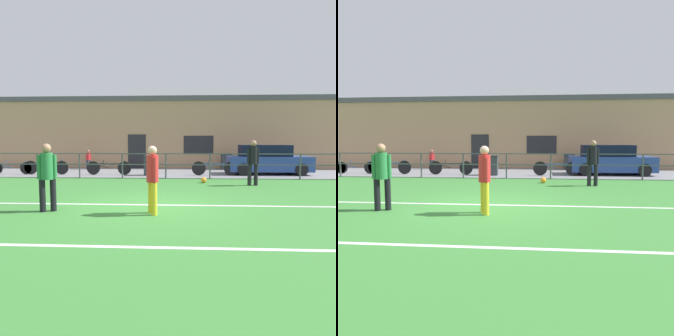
{
  "view_description": "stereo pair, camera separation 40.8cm",
  "coord_description": "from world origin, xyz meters",
  "views": [
    {
      "loc": [
        0.86,
        -7.98,
        1.72
      ],
      "look_at": [
        0.27,
        2.84,
        0.76
      ],
      "focal_mm": 33.04,
      "sensor_mm": 36.0,
      "label": 1
    },
    {
      "loc": [
        1.26,
        -7.95,
        1.72
      ],
      "look_at": [
        0.27,
        2.84,
        0.76
      ],
      "focal_mm": 33.04,
      "sensor_mm": 36.0,
      "label": 2
    }
  ],
  "objects": [
    {
      "name": "player_winger",
      "position": [
        0.11,
        -0.86,
        0.91
      ],
      "size": [
        0.28,
        0.41,
        1.6
      ],
      "rotation": [
        0.0,
        0.0,
        1.99
      ],
      "color": "gold",
      "rests_on": "ground"
    },
    {
      "name": "bicycle_parked_1",
      "position": [
        -2.93,
        7.2,
        0.37
      ],
      "size": [
        2.24,
        0.04,
        0.77
      ],
      "color": "black",
      "rests_on": "pavement_strip"
    },
    {
      "name": "trash_bin_0",
      "position": [
        -0.83,
        7.14,
        0.51
      ],
      "size": [
        0.63,
        0.54,
        0.98
      ],
      "color": "#33383D",
      "rests_on": "pavement_strip"
    },
    {
      "name": "player_striker",
      "position": [
        -2.46,
        -0.74,
        0.94
      ],
      "size": [
        0.42,
        0.29,
        1.65
      ],
      "rotation": [
        0.0,
        0.0,
        3.55
      ],
      "color": "black",
      "rests_on": "ground"
    },
    {
      "name": "player_goalkeeper",
      "position": [
        3.47,
        3.97,
        0.98
      ],
      "size": [
        0.47,
        0.3,
        1.73
      ],
      "rotation": [
        0.0,
        0.0,
        3.33
      ],
      "color": "black",
      "rests_on": "ground"
    },
    {
      "name": "soccer_ball_match",
      "position": [
        1.64,
        4.59,
        0.12
      ],
      "size": [
        0.24,
        0.24,
        0.24
      ],
      "primitive_type": "sphere",
      "color": "orange",
      "rests_on": "ground"
    },
    {
      "name": "perimeter_fence",
      "position": [
        0.0,
        6.0,
        0.75
      ],
      "size": [
        36.07,
        0.07,
        1.15
      ],
      "color": "#474C51",
      "rests_on": "ground"
    },
    {
      "name": "field_line_touchline",
      "position": [
        0.0,
        0.15,
        0.0
      ],
      "size": [
        36.0,
        0.11,
        0.0
      ],
      "primitive_type": "cube",
      "color": "white",
      "rests_on": "ground"
    },
    {
      "name": "ground",
      "position": [
        0.0,
        0.0,
        -0.02
      ],
      "size": [
        60.0,
        44.0,
        0.04
      ],
      "primitive_type": "cube",
      "color": "#387A33"
    },
    {
      "name": "bicycle_parked_0",
      "position": [
        2.33,
        7.2,
        0.38
      ],
      "size": [
        2.26,
        0.04,
        0.78
      ],
      "color": "black",
      "rests_on": "pavement_strip"
    },
    {
      "name": "trash_bin_1",
      "position": [
        3.3,
        10.36,
        0.5
      ],
      "size": [
        0.59,
        0.51,
        0.95
      ],
      "color": "#33383D",
      "rests_on": "pavement_strip"
    },
    {
      "name": "clubhouse_facade",
      "position": [
        -0.0,
        12.2,
        2.23
      ],
      "size": [
        28.0,
        2.56,
        4.44
      ],
      "color": "tan",
      "rests_on": "ground"
    },
    {
      "name": "parked_car_red",
      "position": [
        5.05,
        7.97,
        0.73
      ],
      "size": [
        4.06,
        1.79,
        1.48
      ],
      "color": "#28428E",
      "rests_on": "pavement_strip"
    },
    {
      "name": "spectator_child",
      "position": [
        -4.83,
        9.99,
        0.69
      ],
      "size": [
        0.31,
        0.21,
        1.17
      ],
      "rotation": [
        0.0,
        0.0,
        3.41
      ],
      "color": "#232D4C",
      "rests_on": "pavement_strip"
    },
    {
      "name": "field_line_hash",
      "position": [
        0.0,
        -3.15,
        0.0
      ],
      "size": [
        36.0,
        0.11,
        0.0
      ],
      "primitive_type": "cube",
      "color": "white",
      "rests_on": "ground"
    },
    {
      "name": "bicycle_parked_3",
      "position": [
        -7.95,
        7.2,
        0.34
      ],
      "size": [
        2.14,
        0.04,
        0.72
      ],
      "color": "black",
      "rests_on": "pavement_strip"
    },
    {
      "name": "pavement_strip",
      "position": [
        0.0,
        8.5,
        0.01
      ],
      "size": [
        48.0,
        5.0,
        0.02
      ],
      "primitive_type": "cube",
      "color": "slate",
      "rests_on": "ground"
    },
    {
      "name": "bicycle_parked_4",
      "position": [
        -6.13,
        7.2,
        0.38
      ],
      "size": [
        2.29,
        0.04,
        0.78
      ],
      "color": "black",
      "rests_on": "pavement_strip"
    }
  ]
}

